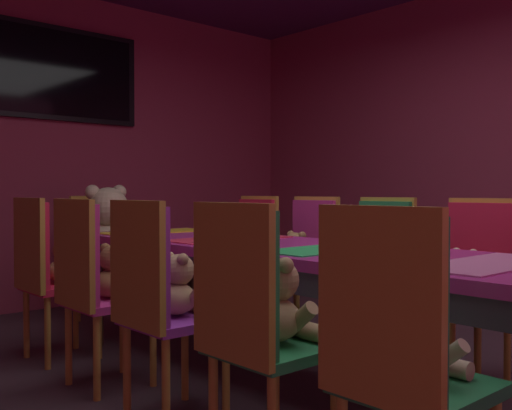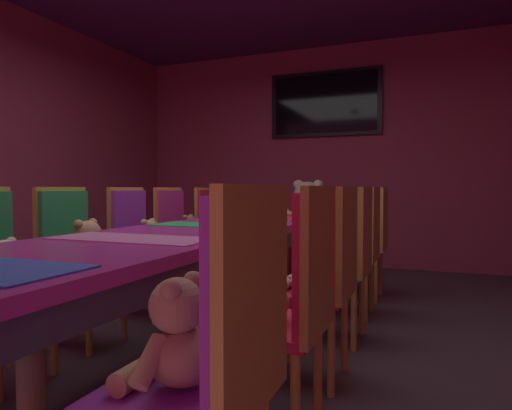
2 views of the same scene
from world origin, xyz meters
name	(u,v)px [view 1 (image 1 of 2)]	position (x,y,z in m)	size (l,w,h in m)	color
ground_plane	(332,399)	(0.00, 0.00, 0.00)	(7.90, 7.90, 0.00)	#3F2D38
wall_back	(58,149)	(0.00, 3.20, 1.40)	(5.20, 0.12, 2.80)	#99334C
banquet_table	(332,266)	(0.00, 0.00, 0.66)	(0.90, 3.79, 0.75)	#B22D8C
chair_left_1	(394,342)	(-0.81, -0.93, 0.60)	(0.42, 0.41, 0.98)	#268C4C
teddy_left_1	(422,341)	(-0.67, -0.93, 0.57)	(0.22, 0.29, 0.27)	beige
chair_left_2	(249,311)	(-0.83, -0.33, 0.60)	(0.42, 0.41, 0.98)	#268C4C
teddy_left_2	(278,306)	(-0.69, -0.33, 0.60)	(0.27, 0.35, 0.33)	tan
chair_left_3	(152,289)	(-0.83, 0.32, 0.60)	(0.42, 0.41, 0.98)	purple
teddy_left_3	(180,289)	(-0.69, 0.32, 0.58)	(0.24, 0.31, 0.29)	tan
chair_left_4	(88,275)	(-0.84, 0.91, 0.60)	(0.42, 0.41, 0.98)	#CC338C
teddy_left_4	(114,275)	(-0.69, 0.91, 0.58)	(0.24, 0.31, 0.29)	brown
chair_left_5	(42,263)	(-0.81, 1.57, 0.60)	(0.42, 0.41, 0.98)	red
teddy_left_5	(65,264)	(-0.67, 1.57, 0.58)	(0.23, 0.30, 0.28)	#9E7247
chair_right_2	(476,269)	(0.83, -0.31, 0.60)	(0.42, 0.41, 0.98)	red
teddy_right_2	(463,277)	(0.69, -0.31, 0.57)	(0.21, 0.28, 0.26)	beige
chair_right_3	(380,259)	(0.83, 0.33, 0.60)	(0.42, 0.41, 0.98)	#268C4C
teddy_right_3	(365,263)	(0.69, 0.33, 0.59)	(0.25, 0.32, 0.30)	olive
chair_right_4	(309,252)	(0.82, 0.92, 0.60)	(0.42, 0.41, 0.98)	#CC338C
teddy_right_4	(294,256)	(0.67, 0.92, 0.58)	(0.24, 0.31, 0.29)	#9E7247
chair_right_5	(252,246)	(0.82, 1.52, 0.60)	(0.42, 0.41, 0.98)	red
teddy_right_5	(237,247)	(0.67, 1.52, 0.60)	(0.27, 0.34, 0.32)	beige
throne_chair	(99,245)	(0.00, 2.44, 0.60)	(0.41, 0.42, 0.98)	red
king_teddy_bear	(109,230)	(0.00, 2.27, 0.72)	(0.65, 0.50, 0.61)	beige
wall_tv	(62,74)	(0.00, 3.11, 2.05)	(1.41, 0.06, 0.82)	black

